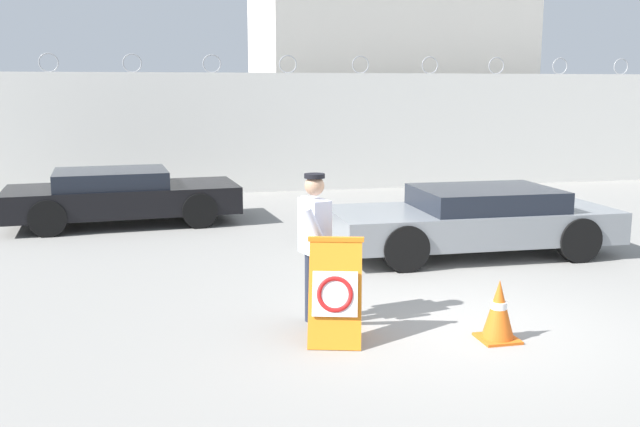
# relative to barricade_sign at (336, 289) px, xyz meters

# --- Properties ---
(ground_plane) EXTENTS (90.00, 90.00, 0.00)m
(ground_plane) POSITION_rel_barricade_sign_xyz_m (1.53, 0.15, -0.56)
(ground_plane) COLOR gray
(perimeter_wall) EXTENTS (36.00, 0.30, 3.54)m
(perimeter_wall) POSITION_rel_barricade_sign_xyz_m (1.53, 11.30, 0.99)
(perimeter_wall) COLOR silver
(perimeter_wall) RESTS_ON ground_plane
(building_block) EXTENTS (8.15, 6.24, 6.14)m
(building_block) POSITION_rel_barricade_sign_xyz_m (5.54, 15.95, 2.51)
(building_block) COLOR beige
(building_block) RESTS_ON ground_plane
(barricade_sign) EXTENTS (0.79, 0.99, 1.13)m
(barricade_sign) POSITION_rel_barricade_sign_xyz_m (0.00, 0.00, 0.00)
(barricade_sign) COLOR orange
(barricade_sign) RESTS_ON ground_plane
(security_guard) EXTENTS (0.37, 0.67, 1.76)m
(security_guard) POSITION_rel_barricade_sign_xyz_m (-0.12, 0.55, 0.42)
(security_guard) COLOR #232838
(security_guard) RESTS_ON ground_plane
(traffic_cone_near) EXTENTS (0.41, 0.41, 0.68)m
(traffic_cone_near) POSITION_rel_barricade_sign_xyz_m (1.71, -0.44, -0.23)
(traffic_cone_near) COLOR orange
(traffic_cone_near) RESTS_ON ground_plane
(parked_car_front_coupe) EXTENTS (4.62, 2.24, 1.10)m
(parked_car_front_coupe) POSITION_rel_barricade_sign_xyz_m (-2.59, 7.39, 0.02)
(parked_car_front_coupe) COLOR black
(parked_car_front_coupe) RESTS_ON ground_plane
(parked_car_rear_sedan) EXTENTS (4.63, 1.99, 1.09)m
(parked_car_rear_sedan) POSITION_rel_barricade_sign_xyz_m (3.20, 3.41, 0.02)
(parked_car_rear_sedan) COLOR black
(parked_car_rear_sedan) RESTS_ON ground_plane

